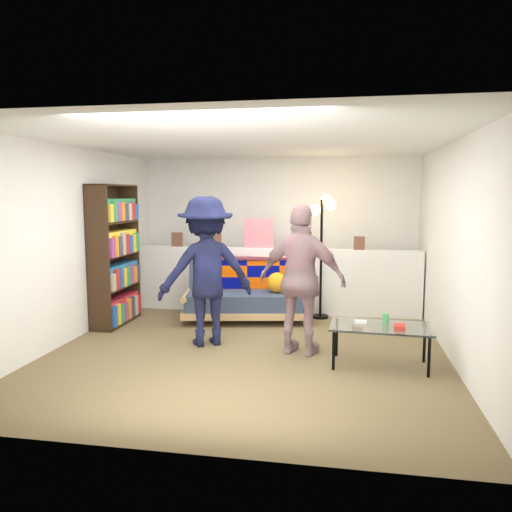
# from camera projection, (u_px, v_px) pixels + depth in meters

# --- Properties ---
(ground) EXTENTS (5.00, 5.00, 0.00)m
(ground) POSITION_uv_depth(u_px,v_px,m) (250.00, 347.00, 5.95)
(ground) COLOR brown
(ground) RESTS_ON ground
(room_shell) EXTENTS (4.60, 5.05, 2.45)m
(room_shell) POSITION_uv_depth(u_px,v_px,m) (257.00, 206.00, 6.21)
(room_shell) COLOR silver
(room_shell) RESTS_ON ground
(half_wall_ledge) EXTENTS (4.45, 0.15, 1.00)m
(half_wall_ledge) POSITION_uv_depth(u_px,v_px,m) (272.00, 281.00, 7.65)
(half_wall_ledge) COLOR silver
(half_wall_ledge) RESTS_ON ground
(ledge_decor) EXTENTS (2.97, 0.02, 0.45)m
(ledge_decor) POSITION_uv_depth(u_px,v_px,m) (257.00, 236.00, 7.58)
(ledge_decor) COLOR brown
(ledge_decor) RESTS_ON half_wall_ledge
(futon_sofa) EXTENTS (1.93, 1.15, 0.78)m
(futon_sofa) POSITION_uv_depth(u_px,v_px,m) (248.00, 295.00, 7.24)
(futon_sofa) COLOR tan
(futon_sofa) RESTS_ON ground
(bookshelf) EXTENTS (0.32, 0.97, 1.95)m
(bookshelf) POSITION_uv_depth(u_px,v_px,m) (114.00, 259.00, 6.97)
(bookshelf) COLOR black
(bookshelf) RESTS_ON ground
(coffee_table) EXTENTS (1.07, 0.63, 0.54)m
(coffee_table) POSITION_uv_depth(u_px,v_px,m) (381.00, 328.00, 5.25)
(coffee_table) COLOR black
(coffee_table) RESTS_ON ground
(floor_lamp) EXTENTS (0.37, 0.34, 1.81)m
(floor_lamp) POSITION_uv_depth(u_px,v_px,m) (323.00, 231.00, 7.25)
(floor_lamp) COLOR black
(floor_lamp) RESTS_ON ground
(person_left) EXTENTS (1.33, 1.13, 1.79)m
(person_left) POSITION_uv_depth(u_px,v_px,m) (206.00, 271.00, 5.99)
(person_left) COLOR black
(person_left) RESTS_ON ground
(person_right) EXTENTS (1.07, 0.65, 1.71)m
(person_right) POSITION_uv_depth(u_px,v_px,m) (302.00, 280.00, 5.61)
(person_right) COLOR #C57F8B
(person_right) RESTS_ON ground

